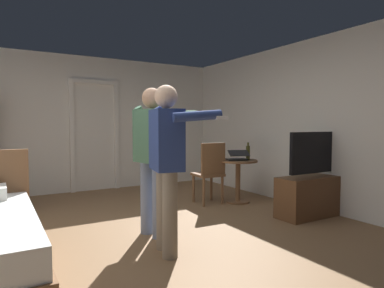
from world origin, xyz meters
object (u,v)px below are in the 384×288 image
at_px(laptop, 237,157).
at_px(bottle_on_table, 248,153).
at_px(tv_flatscreen, 314,191).
at_px(suitcase_dark, 0,196).
at_px(person_blue_shirt, 167,157).
at_px(side_table, 238,174).
at_px(person_striped_shirt, 153,151).
at_px(wooden_chair, 210,170).

bearing_deg(laptop, bottle_on_table, -12.12).
xyz_separation_m(tv_flatscreen, suitcase_dark, (-3.80, 2.47, -0.11)).
height_order(laptop, suitcase_dark, laptop).
bearing_deg(person_blue_shirt, suitcase_dark, 117.96).
bearing_deg(side_table, person_striped_shirt, -156.49).
bearing_deg(tv_flatscreen, laptop, 112.70).
xyz_separation_m(wooden_chair, person_blue_shirt, (-1.49, -1.50, 0.42)).
xyz_separation_m(tv_flatscreen, person_striped_shirt, (-2.29, 0.36, 0.63)).
relative_size(tv_flatscreen, side_table, 1.68).
relative_size(laptop, wooden_chair, 0.43).
distance_m(laptop, person_blue_shirt, 2.34).
relative_size(bottle_on_table, person_striped_shirt, 0.17).
distance_m(wooden_chair, person_striped_shirt, 1.74).
xyz_separation_m(side_table, person_blue_shirt, (-1.96, -1.37, 0.49)).
height_order(tv_flatscreen, laptop, tv_flatscreen).
bearing_deg(laptop, person_striped_shirt, -157.02).
height_order(side_table, person_striped_shirt, person_striped_shirt).
bearing_deg(person_striped_shirt, laptop, 22.98).
distance_m(tv_flatscreen, laptop, 1.29).
distance_m(side_table, person_blue_shirt, 2.44).
height_order(person_striped_shirt, suitcase_dark, person_striped_shirt).
height_order(bottle_on_table, wooden_chair, wooden_chair).
height_order(side_table, bottle_on_table, bottle_on_table).
bearing_deg(person_striped_shirt, wooden_chair, 33.75).
relative_size(tv_flatscreen, person_blue_shirt, 0.71).
xyz_separation_m(bottle_on_table, person_blue_shirt, (-2.10, -1.29, 0.14)).
xyz_separation_m(side_table, suitcase_dark, (-3.37, 1.30, -0.24)).
distance_m(bottle_on_table, suitcase_dark, 3.82).
height_order(laptop, bottle_on_table, bottle_on_table).
height_order(side_table, suitcase_dark, side_table).
relative_size(wooden_chair, suitcase_dark, 1.99).
distance_m(bottle_on_table, person_blue_shirt, 2.47).
xyz_separation_m(laptop, person_blue_shirt, (-1.91, -1.33, 0.21)).
relative_size(person_blue_shirt, person_striped_shirt, 0.98).
bearing_deg(side_table, laptop, -139.19).
xyz_separation_m(side_table, bottle_on_table, (0.14, -0.08, 0.35)).
relative_size(laptop, bottle_on_table, 1.47).
bearing_deg(bottle_on_table, side_table, 150.26).
bearing_deg(person_striped_shirt, bottle_on_table, 20.03).
xyz_separation_m(tv_flatscreen, laptop, (-0.47, 1.13, 0.41)).
height_order(tv_flatscreen, wooden_chair, tv_flatscreen).
bearing_deg(side_table, bottle_on_table, -29.74).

